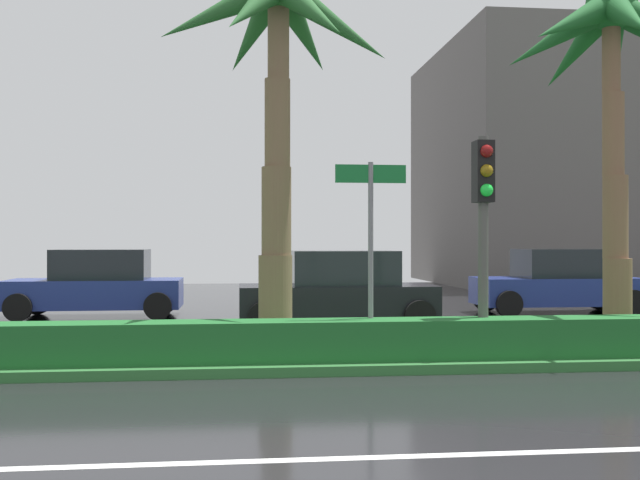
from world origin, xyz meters
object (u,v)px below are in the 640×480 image
object	(u,v)px
palm_tree_centre	(611,58)
car_in_traffic_third	(339,291)
traffic_signal_median_right	(484,204)
street_name_sign	(371,232)
car_in_traffic_second	(97,285)
palm_tree_centre_left	(278,56)
car_in_traffic_fourth	(558,282)

from	to	relation	value
palm_tree_centre	car_in_traffic_third	xyz separation A→B (m)	(-4.39, 3.76, -4.39)
traffic_signal_median_right	street_name_sign	size ratio (longest dim) A/B	1.14
car_in_traffic_second	palm_tree_centre_left	bearing A→B (deg)	123.09
palm_tree_centre_left	street_name_sign	world-z (taller)	palm_tree_centre_left
palm_tree_centre_left	car_in_traffic_fourth	world-z (taller)	palm_tree_centre_left
car_in_traffic_second	car_in_traffic_fourth	size ratio (longest dim) A/B	1.00
palm_tree_centre_left	car_in_traffic_fourth	bearing A→B (deg)	38.39
palm_tree_centre_left	car_in_traffic_fourth	xyz separation A→B (m)	(7.82, 6.20, -4.35)
car_in_traffic_third	palm_tree_centre	bearing A→B (deg)	139.44
palm_tree_centre_left	car_in_traffic_second	xyz separation A→B (m)	(-4.24, 6.51, -4.35)
traffic_signal_median_right	car_in_traffic_fourth	size ratio (longest dim) A/B	0.79
street_name_sign	car_in_traffic_fourth	distance (m)	10.32
car_in_traffic_third	car_in_traffic_fourth	distance (m)	6.88
traffic_signal_median_right	car_in_traffic_second	bearing A→B (deg)	131.51
car_in_traffic_fourth	palm_tree_centre	bearing A→B (deg)	73.84
car_in_traffic_third	car_in_traffic_fourth	bearing A→B (deg)	-156.10
palm_tree_centre_left	traffic_signal_median_right	size ratio (longest dim) A/B	1.96
palm_tree_centre_left	traffic_signal_median_right	distance (m)	4.46
palm_tree_centre_left	street_name_sign	size ratio (longest dim) A/B	2.23
car_in_traffic_second	car_in_traffic_third	world-z (taller)	same
palm_tree_centre	car_in_traffic_third	distance (m)	7.26
car_in_traffic_second	car_in_traffic_fourth	xyz separation A→B (m)	(12.07, -0.31, 0.00)
palm_tree_centre	traffic_signal_median_right	xyz separation A→B (m)	(-2.83, -1.43, -2.71)
street_name_sign	car_in_traffic_third	world-z (taller)	street_name_sign
traffic_signal_median_right	car_in_traffic_fourth	world-z (taller)	traffic_signal_median_right
car_in_traffic_third	street_name_sign	bearing A→B (deg)	87.73
palm_tree_centre	car_in_traffic_third	size ratio (longest dim) A/B	1.50
palm_tree_centre_left	traffic_signal_median_right	xyz separation A→B (m)	(3.10, -1.78, -2.67)
palm_tree_centre_left	car_in_traffic_second	world-z (taller)	palm_tree_centre_left
car_in_traffic_second	traffic_signal_median_right	bearing A→B (deg)	131.51
palm_tree_centre_left	palm_tree_centre	distance (m)	5.94
palm_tree_centre_left	street_name_sign	xyz separation A→B (m)	(1.33, -1.73, -3.10)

